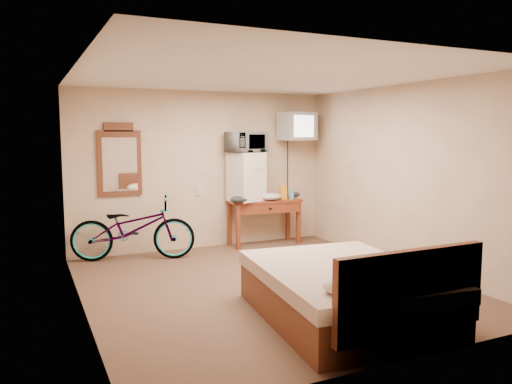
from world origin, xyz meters
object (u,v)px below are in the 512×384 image
at_px(desk, 265,208).
at_px(wall_mirror, 120,160).
at_px(crt_television, 297,126).
at_px(bed, 347,291).
at_px(microwave, 246,142).
at_px(blue_cup, 292,195).
at_px(bicycle, 133,228).
at_px(mini_fridge, 246,177).

xyz_separation_m(desk, wall_mirror, (-2.28, 0.27, 0.82)).
xyz_separation_m(crt_television, bed, (-1.37, -3.40, -1.66)).
bearing_deg(microwave, blue_cup, -23.46).
xyz_separation_m(blue_cup, bed, (-1.24, -3.33, -0.53)).
bearing_deg(blue_cup, bicycle, -179.39).
distance_m(wall_mirror, bicycle, 1.04).
xyz_separation_m(mini_fridge, crt_television, (0.92, -0.03, 0.81)).
relative_size(desk, bicycle, 0.69).
bearing_deg(desk, mini_fridge, 172.14).
relative_size(blue_cup, crt_television, 0.22).
height_order(mini_fridge, bicycle, mini_fridge).
relative_size(bicycle, bed, 0.81).
distance_m(desk, blue_cup, 0.52).
relative_size(desk, wall_mirror, 1.13).
distance_m(desk, crt_television, 1.47).
xyz_separation_m(microwave, bicycle, (-1.85, -0.12, -1.23)).
height_order(desk, blue_cup, blue_cup).
bearing_deg(wall_mirror, blue_cup, -6.54).
xyz_separation_m(desk, bed, (-0.77, -3.38, -0.32)).
bearing_deg(crt_television, mini_fridge, 178.28).
xyz_separation_m(mini_fridge, microwave, (0.00, 0.00, 0.56)).
distance_m(microwave, bicycle, 2.23).
distance_m(desk, wall_mirror, 2.44).
bearing_deg(wall_mirror, bed, -67.59).
xyz_separation_m(bicycle, bed, (1.40, -3.30, -0.17)).
relative_size(desk, microwave, 2.07).
bearing_deg(desk, bicycle, -178.03).
bearing_deg(microwave, bicycle, 166.77).
bearing_deg(blue_cup, wall_mirror, 173.46).
relative_size(mini_fridge, crt_television, 1.20).
height_order(blue_cup, crt_television, crt_television).
bearing_deg(desk, blue_cup, -5.64).
bearing_deg(desk, microwave, 172.11).
distance_m(desk, mini_fridge, 0.62).
relative_size(microwave, wall_mirror, 0.55).
bearing_deg(bed, bicycle, 112.99).
distance_m(mini_fridge, bicycle, 1.98).
distance_m(crt_television, wall_mirror, 2.93).
distance_m(microwave, bed, 3.73).
height_order(mini_fridge, bed, mini_fridge).
height_order(blue_cup, bed, bed).
height_order(desk, bicycle, bicycle).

